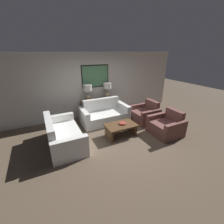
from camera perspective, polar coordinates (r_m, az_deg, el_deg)
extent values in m
plane|color=brown|center=(5.05, 3.66, -9.76)|extent=(20.00, 20.00, 0.00)
cube|color=beige|center=(6.54, -6.40, 10.19)|extent=(7.85, 0.10, 2.65)
cube|color=black|center=(6.42, -6.36, 13.37)|extent=(1.18, 0.01, 0.92)
cube|color=#4C7F56|center=(6.42, -6.35, 13.37)|extent=(1.10, 0.02, 0.84)
cube|color=brown|center=(6.56, -5.24, 1.75)|extent=(1.45, 0.38, 0.78)
cylinder|color=tan|center=(6.29, -9.06, 4.57)|extent=(0.16, 0.16, 0.02)
sphere|color=tan|center=(6.26, -9.12, 5.52)|extent=(0.19, 0.19, 0.19)
cylinder|color=#8C7A51|center=(6.21, -9.23, 7.20)|extent=(0.02, 0.02, 0.19)
cylinder|color=#B2ADA3|center=(6.16, -9.35, 9.15)|extent=(0.36, 0.36, 0.25)
cylinder|color=tan|center=(6.59, -1.82, 5.63)|extent=(0.16, 0.16, 0.02)
sphere|color=tan|center=(6.56, -1.83, 6.55)|extent=(0.19, 0.19, 0.19)
cylinder|color=#8C7A51|center=(6.51, -1.85, 8.16)|extent=(0.02, 0.02, 0.19)
cylinder|color=#B2ADA3|center=(6.46, -1.87, 10.02)|extent=(0.36, 0.36, 0.25)
cube|color=silver|center=(5.93, -2.29, -2.39)|extent=(1.51, 0.76, 0.41)
cube|color=silver|center=(6.24, -4.10, 1.25)|extent=(1.51, 0.18, 0.89)
cube|color=silver|center=(5.70, -10.44, -2.46)|extent=(0.18, 0.94, 0.65)
cube|color=silver|center=(6.32, 4.35, 0.33)|extent=(0.18, 0.94, 0.65)
cube|color=silver|center=(4.86, -16.39, -9.24)|extent=(0.76, 1.51, 0.41)
cube|color=silver|center=(4.71, -22.34, -7.74)|extent=(0.18, 1.51, 0.89)
cube|color=silver|center=(4.08, -15.50, -13.71)|extent=(0.94, 0.18, 0.65)
cube|color=silver|center=(5.54, -19.11, -4.13)|extent=(0.94, 0.18, 0.65)
cube|color=#4C331E|center=(4.99, 3.40, -5.04)|extent=(1.02, 0.64, 0.05)
cube|color=#4C331E|center=(4.91, -1.21, -8.23)|extent=(0.07, 0.51, 0.36)
cube|color=#4C331E|center=(5.30, 7.55, -6.01)|extent=(0.07, 0.51, 0.36)
cylinder|color=#93382D|center=(5.01, 4.10, -4.33)|extent=(0.24, 0.24, 0.05)
cube|color=brown|center=(6.18, 11.47, -1.64)|extent=(0.73, 0.70, 0.43)
cube|color=brown|center=(6.38, 14.85, 0.72)|extent=(0.18, 0.70, 0.83)
cube|color=brown|center=(6.51, 9.94, 0.46)|extent=(0.91, 0.14, 0.59)
cube|color=brown|center=(5.91, 14.65, -2.22)|extent=(0.91, 0.14, 0.59)
cube|color=brown|center=(5.41, 18.90, -6.03)|extent=(0.73, 0.70, 0.43)
cube|color=brown|center=(5.64, 22.45, -3.16)|extent=(0.18, 0.70, 0.83)
cube|color=brown|center=(5.70, 16.74, -3.40)|extent=(0.91, 0.14, 0.59)
cube|color=brown|center=(5.20, 22.93, -6.85)|extent=(0.91, 0.14, 0.59)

